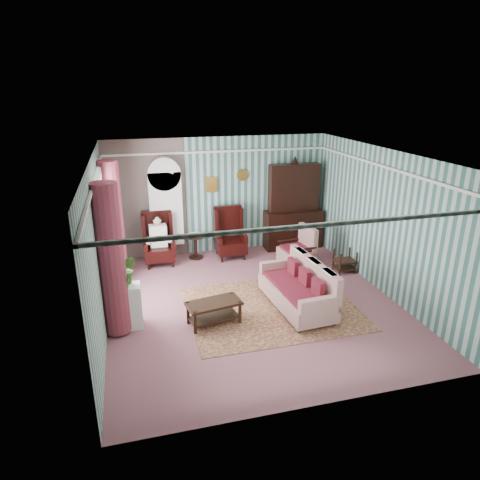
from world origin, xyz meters
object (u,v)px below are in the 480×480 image
object	(u,v)px
dresser_hutch	(294,204)
seated_woman	(159,241)
wingback_left	(158,239)
coffee_table	(214,313)
bookcase	(166,214)
wingback_right	(230,233)
plant_stand	(126,307)
nest_table	(345,261)
round_side_table	(196,247)
sofa	(297,283)
floral_armchair	(297,248)

from	to	relation	value
dresser_hutch	seated_woman	bearing A→B (deg)	-175.59
wingback_left	coffee_table	xyz separation A→B (m)	(0.71, -3.02, -0.41)
bookcase	coffee_table	size ratio (longest dim) A/B	2.32
wingback_right	seated_woman	size ratio (longest dim) A/B	1.06
seated_woman	plant_stand	bearing A→B (deg)	-106.22
nest_table	coffee_table	world-z (taller)	nest_table
round_side_table	sofa	distance (m)	3.34
wingback_left	dresser_hutch	bearing A→B (deg)	4.41
bookcase	round_side_table	bearing A→B (deg)	-20.27
round_side_table	wingback_right	bearing A→B (deg)	-10.01
seated_woman	round_side_table	world-z (taller)	seated_woman
round_side_table	floral_armchair	world-z (taller)	floral_armchair
wingback_left	seated_woman	xyz separation A→B (m)	(0.00, 0.00, -0.04)
seated_woman	plant_stand	world-z (taller)	seated_woman
bookcase	floral_armchair	distance (m)	3.24
floral_armchair	coffee_table	xyz separation A→B (m)	(-2.41, -2.07, -0.23)
wingback_right	floral_armchair	world-z (taller)	wingback_right
floral_armchair	seated_woman	bearing A→B (deg)	65.04
floral_armchair	dresser_hutch	bearing A→B (deg)	-25.24
seated_woman	sofa	size ratio (longest dim) A/B	0.62
dresser_hutch	sofa	bearing A→B (deg)	-110.06
seated_woman	bookcase	bearing A→B (deg)	57.34
bookcase	wingback_left	bearing A→B (deg)	-122.66
wingback_right	sofa	bearing A→B (deg)	-77.84
bookcase	dresser_hutch	xyz separation A→B (m)	(3.25, -0.12, 0.06)
wingback_left	floral_armchair	distance (m)	3.27
dresser_hutch	wingback_left	distance (m)	3.55
bookcase	plant_stand	bearing A→B (deg)	-108.49
wingback_left	coffee_table	distance (m)	3.13
bookcase	wingback_right	xyz separation A→B (m)	(1.50, -0.39, -0.50)
dresser_hutch	sofa	world-z (taller)	dresser_hutch
wingback_right	nest_table	size ratio (longest dim) A/B	2.31
seated_woman	coffee_table	size ratio (longest dim) A/B	1.22
dresser_hutch	coffee_table	size ratio (longest dim) A/B	2.44
dresser_hutch	wingback_right	bearing A→B (deg)	-171.23
seated_woman	sofa	xyz separation A→B (m)	(2.36, -2.84, -0.07)
sofa	seated_woman	bearing A→B (deg)	35.25
dresser_hutch	floral_armchair	world-z (taller)	dresser_hutch
wingback_left	round_side_table	distance (m)	0.97
wingback_right	seated_woman	bearing A→B (deg)	180.00
coffee_table	nest_table	bearing A→B (deg)	23.68
bookcase	coffee_table	distance (m)	3.56
dresser_hutch	nest_table	world-z (taller)	dresser_hutch
sofa	coffee_table	size ratio (longest dim) A/B	1.96
sofa	dresser_hutch	bearing A→B (deg)	-24.52
dresser_hutch	nest_table	xyz separation A→B (m)	(0.57, -1.82, -0.91)
round_side_table	coffee_table	bearing A→B (deg)	-93.36
nest_table	coffee_table	xyz separation A→B (m)	(-3.36, -1.47, -0.06)
floral_armchair	round_side_table	bearing A→B (deg)	55.63
bookcase	wingback_left	distance (m)	0.68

